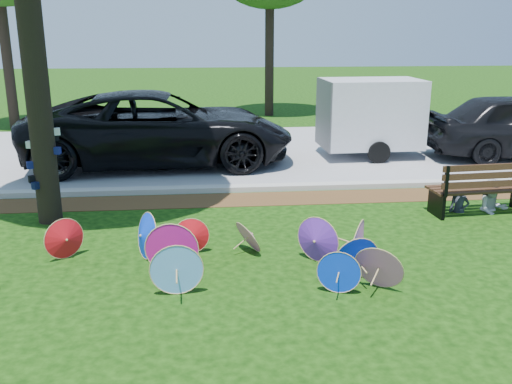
# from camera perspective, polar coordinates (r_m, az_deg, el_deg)

# --- Properties ---
(ground) EXTENTS (90.00, 90.00, 0.00)m
(ground) POSITION_cam_1_polar(r_m,az_deg,el_deg) (8.01, -2.25, -10.33)
(ground) COLOR black
(ground) RESTS_ON ground
(mulch_strip) EXTENTS (90.00, 1.00, 0.01)m
(mulch_strip) POSITION_cam_1_polar(r_m,az_deg,el_deg) (12.19, -3.45, -0.82)
(mulch_strip) COLOR #472D16
(mulch_strip) RESTS_ON ground
(curb) EXTENTS (90.00, 0.30, 0.12)m
(curb) POSITION_cam_1_polar(r_m,az_deg,el_deg) (12.85, -3.57, 0.33)
(curb) COLOR #B7B5AD
(curb) RESTS_ON ground
(street) EXTENTS (90.00, 8.00, 0.01)m
(street) POSITION_cam_1_polar(r_m,az_deg,el_deg) (16.89, -4.05, 4.01)
(street) COLOR gray
(street) RESTS_ON ground
(parasol_pile) EXTENTS (6.43, 2.24, 0.82)m
(parasol_pile) POSITION_cam_1_polar(r_m,az_deg,el_deg) (8.57, -2.42, -5.81)
(parasol_pile) COLOR red
(parasol_pile) RESTS_ON ground
(black_van) EXTENTS (7.18, 3.60, 1.95)m
(black_van) POSITION_cam_1_polar(r_m,az_deg,el_deg) (15.38, -9.61, 6.29)
(black_van) COLOR black
(black_van) RESTS_ON ground
(cargo_trailer) EXTENTS (2.72, 1.78, 2.47)m
(cargo_trailer) POSITION_cam_1_polar(r_m,az_deg,el_deg) (16.39, 11.41, 7.73)
(cargo_trailer) COLOR silver
(cargo_trailer) RESTS_ON ground
(park_bench) EXTENTS (2.08, 0.92, 1.06)m
(park_bench) POSITION_cam_1_polar(r_m,az_deg,el_deg) (12.08, 21.43, 0.48)
(park_bench) COLOR black
(park_bench) RESTS_ON ground
(person_left) EXTENTS (0.45, 0.36, 1.07)m
(person_left) POSITION_cam_1_polar(r_m,az_deg,el_deg) (11.97, 19.83, 0.54)
(person_left) COLOR #313643
(person_left) RESTS_ON ground
(person_right) EXTENTS (0.62, 0.49, 1.28)m
(person_right) POSITION_cam_1_polar(r_m,az_deg,el_deg) (12.26, 22.84, 1.09)
(person_right) COLOR silver
(person_right) RESTS_ON ground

